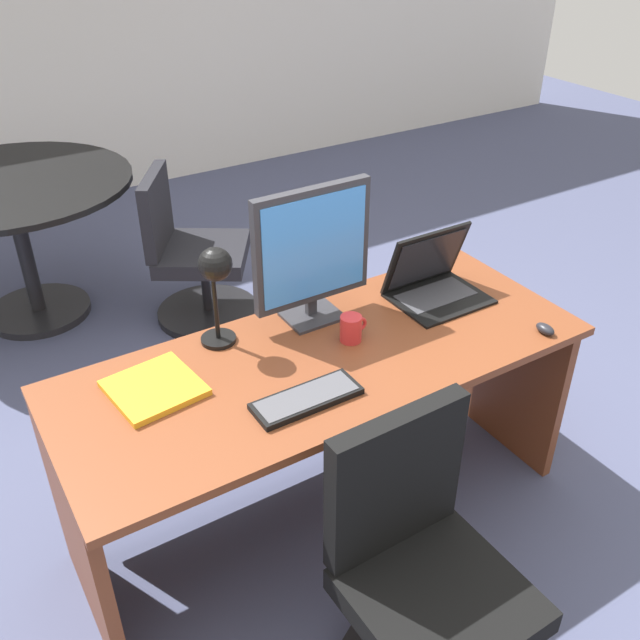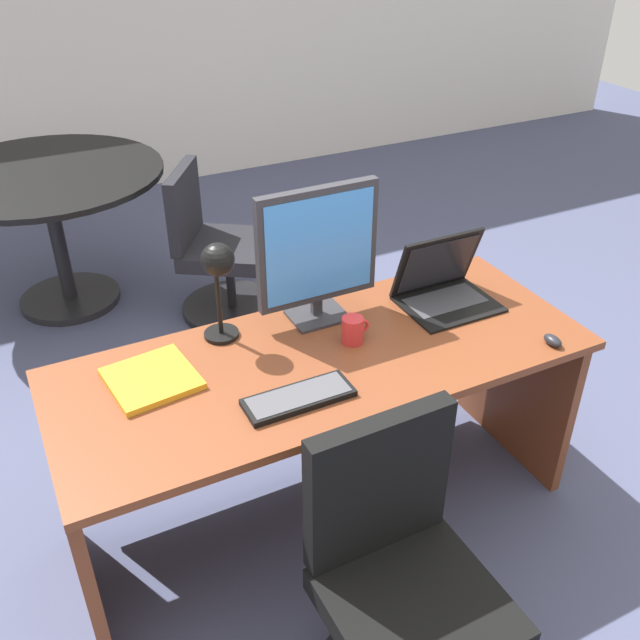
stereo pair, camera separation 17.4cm
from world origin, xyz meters
TOP-DOWN VIEW (x-y plane):
  - ground at (0.00, 1.50)m, footprint 12.00×12.00m
  - desk at (0.00, 0.05)m, footprint 1.79×0.71m
  - monitor at (0.09, 0.22)m, footprint 0.44×0.16m
  - laptop at (0.55, 0.14)m, footprint 0.34×0.28m
  - keyboard at (-0.18, -0.17)m, footprint 0.34×0.12m
  - mouse at (0.72, -0.29)m, footprint 0.04×0.07m
  - desk_lamp at (-0.26, 0.24)m, footprint 0.12×0.14m
  - book at (-0.55, 0.12)m, footprint 0.29×0.29m
  - coffee_mug at (0.12, 0.03)m, footprint 0.10×0.07m
  - office_chair at (-0.10, -0.68)m, footprint 0.56×0.56m
  - meeting_table at (-0.59, 2.07)m, footprint 1.23×1.23m
  - meeting_chair_near at (0.16, 1.59)m, footprint 0.64×0.64m

SIDE VIEW (x-z plane):
  - ground at x=0.00m, z-range 0.00..0.00m
  - meeting_chair_near at x=0.16m, z-range -0.08..0.74m
  - office_chair at x=-0.10m, z-range -0.09..0.81m
  - desk at x=0.00m, z-range 0.15..0.89m
  - meeting_table at x=-0.59m, z-range 0.20..0.99m
  - book at x=-0.55m, z-range 0.74..0.76m
  - keyboard at x=-0.18m, z-range 0.74..0.76m
  - mouse at x=0.72m, z-range 0.74..0.77m
  - coffee_mug at x=0.12m, z-range 0.74..0.84m
  - laptop at x=0.55m, z-range 0.69..0.95m
  - desk_lamp at x=-0.26m, z-range 0.82..1.18m
  - monitor at x=0.09m, z-range 0.76..1.26m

